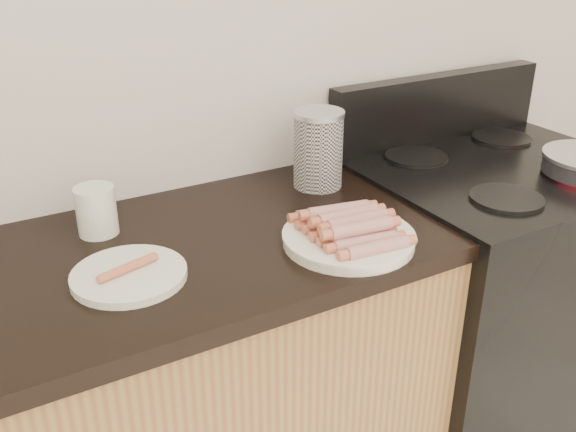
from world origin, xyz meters
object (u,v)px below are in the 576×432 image
stove (482,304)px  mug (96,211)px  canister (318,149)px  side_plate (129,275)px  main_plate (349,240)px

stove → mug: 1.20m
canister → mug: (-0.57, 0.01, -0.05)m
side_plate → stove: bearing=3.0°
stove → main_plate: (-0.62, -0.15, 0.45)m
stove → canister: canister is taller
side_plate → mug: mug is taller
stove → main_plate: 0.79m
main_plate → mug: 0.56m
main_plate → canister: size_ratio=1.42×
stove → canister: size_ratio=4.53×
stove → canister: 0.76m
stove → mug: mug is taller
canister → main_plate: bearing=-110.4°
main_plate → canister: 0.34m
main_plate → mug: bearing=145.0°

